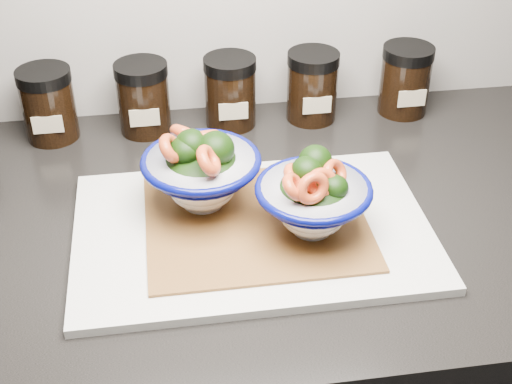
{
  "coord_description": "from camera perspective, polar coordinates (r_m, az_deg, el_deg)",
  "views": [
    {
      "loc": [
        -0.07,
        0.69,
        1.47
      ],
      "look_at": [
        0.04,
        1.41,
        0.96
      ],
      "focal_mm": 50.0,
      "sensor_mm": 36.0,
      "label": 1
    }
  ],
  "objects": [
    {
      "name": "spice_jar_b",
      "position": [
        1.13,
        -16.28,
        6.76
      ],
      "size": [
        0.08,
        0.08,
        0.11
      ],
      "color": "black",
      "rests_on": "countertop"
    },
    {
      "name": "spice_jar_f",
      "position": [
        1.19,
        11.85,
        8.79
      ],
      "size": [
        0.08,
        0.08,
        0.11
      ],
      "color": "black",
      "rests_on": "countertop"
    },
    {
      "name": "bamboo_mat",
      "position": [
        0.91,
        0.0,
        -2.37
      ],
      "size": [
        0.28,
        0.24,
        0.0
      ],
      "primitive_type": "cube",
      "color": "#A16930",
      "rests_on": "cutting_board"
    },
    {
      "name": "spice_jar_c",
      "position": [
        1.12,
        -9.01,
        7.47
      ],
      "size": [
        0.08,
        0.08,
        0.11
      ],
      "color": "black",
      "rests_on": "countertop"
    },
    {
      "name": "bowl_right",
      "position": [
        0.87,
        4.61,
        -0.54
      ],
      "size": [
        0.14,
        0.14,
        0.11
      ],
      "rotation": [
        0.0,
        0.0,
        -0.26
      ],
      "color": "white",
      "rests_on": "bamboo_mat"
    },
    {
      "name": "spice_jar_e",
      "position": [
        1.15,
        4.52,
        8.45
      ],
      "size": [
        0.08,
        0.08,
        0.11
      ],
      "color": "black",
      "rests_on": "countertop"
    },
    {
      "name": "bowl_left",
      "position": [
        0.92,
        -4.44,
        1.75
      ],
      "size": [
        0.16,
        0.16,
        0.12
      ],
      "rotation": [
        0.0,
        0.0,
        -0.29
      ],
      "color": "white",
      "rests_on": "bamboo_mat"
    },
    {
      "name": "countertop",
      "position": [
        0.96,
        -2.81,
        -2.7
      ],
      "size": [
        3.5,
        0.6,
        0.04
      ],
      "primitive_type": "cube",
      "color": "black",
      "rests_on": "cabinet"
    },
    {
      "name": "cutting_board",
      "position": [
        0.91,
        -0.29,
        -3.1
      ],
      "size": [
        0.45,
        0.3,
        0.01
      ],
      "primitive_type": "cube",
      "color": "silver",
      "rests_on": "countertop"
    },
    {
      "name": "spice_jar_d",
      "position": [
        1.13,
        -2.07,
        8.02
      ],
      "size": [
        0.08,
        0.08,
        0.11
      ],
      "color": "black",
      "rests_on": "countertop"
    }
  ]
}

